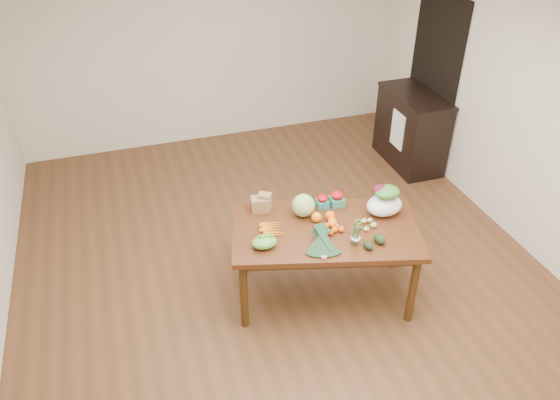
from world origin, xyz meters
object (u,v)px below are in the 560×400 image
object	(u,v)px
cabinet	(411,129)
salad_bag	(385,202)
paper_bag	(261,203)
asparagus_bundle	(356,232)
kale_bunch	(323,242)
mandarin_cluster	(333,226)
cabbage	(303,206)
dining_table	(324,262)

from	to	relation	value
cabinet	salad_bag	size ratio (longest dim) A/B	3.13
paper_bag	asparagus_bundle	world-z (taller)	asparagus_bundle
cabinet	kale_bunch	xyz separation A→B (m)	(-2.09, -2.20, 0.36)
mandarin_cluster	asparagus_bundle	distance (m)	0.27
cabbage	cabinet	bearing A→B (deg)	39.20
kale_bunch	cabinet	bearing A→B (deg)	61.86
cabinet	paper_bag	distance (m)	2.86
cabbage	salad_bag	world-z (taller)	salad_bag
dining_table	salad_bag	world-z (taller)	salad_bag
salad_bag	paper_bag	bearing A→B (deg)	159.15
paper_bag	asparagus_bundle	size ratio (longest dim) A/B	0.89
kale_bunch	mandarin_cluster	bearing A→B (deg)	66.66
dining_table	cabinet	xyz separation A→B (m)	(1.95, 1.94, 0.10)
asparagus_bundle	paper_bag	bearing A→B (deg)	145.54
paper_bag	cabbage	size ratio (longest dim) A/B	1.09
cabbage	mandarin_cluster	distance (m)	0.33
cabbage	mandarin_cluster	xyz separation A→B (m)	(0.16, -0.28, -0.06)
dining_table	cabinet	size ratio (longest dim) A/B	1.56
dining_table	paper_bag	distance (m)	0.78
dining_table	paper_bag	world-z (taller)	paper_bag
dining_table	cabinet	distance (m)	2.75
asparagus_bundle	dining_table	bearing A→B (deg)	133.57
cabinet	paper_bag	size ratio (longest dim) A/B	4.57
salad_bag	dining_table	bearing A→B (deg)	-175.01
cabinet	cabbage	bearing A→B (deg)	-140.80
dining_table	cabinet	bearing A→B (deg)	60.20
kale_bunch	asparagus_bundle	size ratio (longest dim) A/B	1.60
asparagus_bundle	salad_bag	world-z (taller)	asparagus_bundle
cabinet	mandarin_cluster	world-z (taller)	cabinet
dining_table	kale_bunch	world-z (taller)	kale_bunch
mandarin_cluster	salad_bag	distance (m)	0.54
dining_table	mandarin_cluster	size ratio (longest dim) A/B	8.84
cabbage	mandarin_cluster	size ratio (longest dim) A/B	1.14
paper_bag	cabbage	world-z (taller)	cabbage
asparagus_bundle	salad_bag	bearing A→B (deg)	52.80
mandarin_cluster	kale_bunch	world-z (taller)	kale_bunch
dining_table	mandarin_cluster	world-z (taller)	mandarin_cluster
asparagus_bundle	kale_bunch	bearing A→B (deg)	-167.28
paper_bag	mandarin_cluster	size ratio (longest dim) A/B	1.24
paper_bag	cabinet	bearing A→B (deg)	31.95
cabinet	salad_bag	world-z (taller)	salad_bag
dining_table	cabbage	size ratio (longest dim) A/B	7.78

